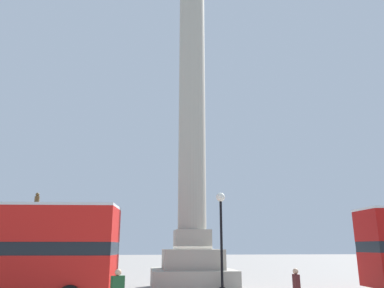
{
  "coord_description": "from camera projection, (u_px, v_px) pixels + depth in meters",
  "views": [
    {
      "loc": [
        -3.15,
        -23.79,
        2.49
      ],
      "look_at": [
        0.0,
        0.0,
        9.08
      ],
      "focal_mm": 35.0,
      "sensor_mm": 36.0,
      "label": 1
    }
  ],
  "objects": [
    {
      "name": "street_lamp",
      "position": [
        221.0,
        228.0,
        20.71
      ],
      "size": [
        0.51,
        0.51,
        5.44
      ],
      "color": "black",
      "rests_on": "ground_plane"
    },
    {
      "name": "monument_column",
      "position": [
        192.0,
        134.0,
        25.07
      ],
      "size": [
        4.9,
        4.9,
        26.92
      ],
      "color": "#A39E8E",
      "rests_on": "ground_plane"
    },
    {
      "name": "pedestrian_near_lamp",
      "position": [
        297.0,
        288.0,
        14.44
      ],
      "size": [
        0.22,
        0.45,
        1.67
      ],
      "rotation": [
        0.0,
        0.0,
        4.63
      ],
      "color": "#28282D",
      "rests_on": "ground_plane"
    },
    {
      "name": "equestrian_statue",
      "position": [
        31.0,
        255.0,
        27.09
      ],
      "size": [
        4.05,
        3.64,
        6.43
      ],
      "rotation": [
        0.0,
        0.0,
        -0.47
      ],
      "color": "#A39E8E",
      "rests_on": "ground_plane"
    }
  ]
}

